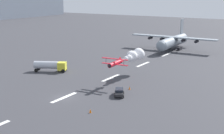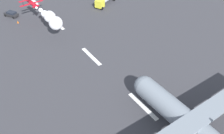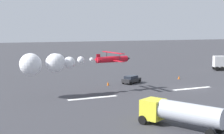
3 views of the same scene
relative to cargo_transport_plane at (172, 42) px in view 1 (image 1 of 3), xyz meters
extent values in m
plane|color=#38383D|center=(-65.84, -1.59, -3.35)|extent=(440.00, 440.00, 0.00)
cube|color=white|center=(-65.84, -1.59, -3.35)|extent=(8.00, 0.90, 0.01)
cube|color=white|center=(-46.88, -1.59, -3.35)|extent=(8.00, 0.90, 0.01)
cube|color=white|center=(-27.91, -1.59, -3.35)|extent=(8.00, 0.90, 0.01)
cube|color=white|center=(-8.94, -1.59, -3.35)|extent=(8.00, 0.90, 0.01)
cylinder|color=gray|center=(1.06, 0.02, -0.19)|extent=(23.52, 4.37, 3.92)
sphere|color=gray|center=(-10.67, -0.20, -0.19)|extent=(3.73, 3.73, 3.73)
cube|color=gray|center=(1.06, 0.02, 1.57)|extent=(3.84, 33.54, 0.40)
cylinder|color=black|center=(0.48, 9.22, 0.67)|extent=(2.42, 1.15, 1.10)
cylinder|color=black|center=(0.58, 4.20, 0.67)|extent=(2.42, 1.15, 1.10)
cylinder|color=black|center=(0.74, -4.17, 0.67)|extent=(2.42, 1.15, 1.10)
cylinder|color=black|center=(0.83, -9.20, 0.67)|extent=(2.42, 1.15, 1.10)
cube|color=gray|center=(10.91, 0.21, 4.77)|extent=(2.81, 0.35, 6.00)
cube|color=gray|center=(10.91, 0.21, 0.11)|extent=(2.17, 9.04, 0.24)
cube|color=black|center=(2.10, -2.42, -2.75)|extent=(3.22, 1.06, 1.20)
cube|color=black|center=(2.01, 2.50, -2.75)|extent=(3.22, 1.06, 1.20)
cylinder|color=red|center=(-52.17, -6.07, 2.01)|extent=(5.88, 1.45, 1.04)
cube|color=red|center=(-52.37, -6.09, 1.86)|extent=(1.09, 6.77, 0.12)
cube|color=red|center=(-52.37, -6.09, 3.16)|extent=(1.09, 6.77, 0.12)
cylinder|color=black|center=(-52.20, -8.44, 2.51)|extent=(0.08, 0.08, 1.29)
cylinder|color=black|center=(-52.54, -3.73, 2.51)|extent=(0.08, 0.08, 1.29)
cube|color=red|center=(-49.55, -5.89, 2.46)|extent=(0.71, 0.15, 1.10)
cube|color=red|center=(-49.55, -5.89, 2.06)|extent=(0.74, 2.04, 0.08)
cone|color=black|center=(-55.42, -6.30, 2.01)|extent=(0.76, 0.93, 0.89)
sphere|color=white|center=(-48.44, -6.13, 2.11)|extent=(0.70, 0.70, 0.70)
sphere|color=white|center=(-46.43, -5.76, 2.17)|extent=(1.14, 1.14, 1.14)
sphere|color=white|center=(-44.45, -5.54, 1.88)|extent=(1.80, 1.80, 1.80)
sphere|color=white|center=(-42.35, -5.04, 2.17)|extent=(2.41, 2.41, 2.41)
sphere|color=white|center=(-42.01, -5.13, 1.94)|extent=(2.96, 2.96, 2.96)
sphere|color=white|center=(-38.26, -5.21, 1.87)|extent=(3.36, 3.36, 3.36)
cube|color=yellow|center=(-48.26, 13.57, -1.75)|extent=(3.12, 3.03, 2.20)
cylinder|color=#B7BCC6|center=(-50.24, 17.63, -1.50)|extent=(4.88, 7.06, 2.10)
cylinder|color=black|center=(-46.92, 13.56, -2.85)|extent=(0.73, 1.04, 1.00)
cylinder|color=black|center=(-50.31, 20.51, -2.85)|extent=(0.73, 1.04, 1.00)
cylinder|color=black|center=(-49.08, 12.51, -2.85)|extent=(0.73, 1.04, 1.00)
cylinder|color=black|center=(-52.46, 19.46, -2.85)|extent=(0.73, 1.04, 1.00)
cube|color=#262628|center=(-58.60, -10.97, -2.71)|extent=(4.70, 3.70, 0.65)
cube|color=#1E232D|center=(-58.43, -10.87, -2.11)|extent=(3.10, 2.72, 0.55)
cylinder|color=black|center=(-59.50, -12.50, -3.03)|extent=(0.67, 0.50, 0.64)
cylinder|color=black|center=(-56.83, -11.01, -3.03)|extent=(0.67, 0.50, 0.64)
cylinder|color=black|center=(-60.38, -10.93, -3.03)|extent=(0.67, 0.50, 0.64)
cylinder|color=black|center=(-57.71, -9.44, -3.03)|extent=(0.67, 0.50, 0.64)
cone|color=orange|center=(-70.29, -11.55, -2.98)|extent=(0.44, 0.44, 0.75)
cone|color=orange|center=(-53.47, -10.74, -2.98)|extent=(0.44, 0.44, 0.75)
camera|label=1|loc=(-117.38, -45.04, 18.78)|focal=52.75mm
camera|label=2|loc=(14.38, -24.51, 32.14)|focal=40.47mm
camera|label=3|loc=(-29.58, 43.35, 7.09)|focal=51.17mm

